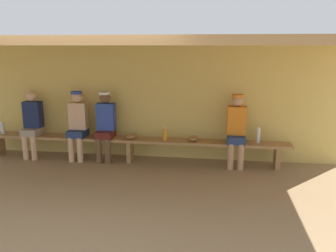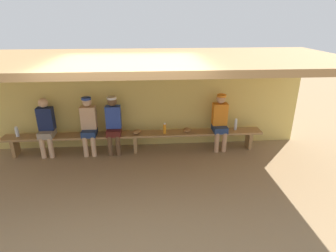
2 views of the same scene
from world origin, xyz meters
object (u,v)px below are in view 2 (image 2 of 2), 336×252
at_px(player_with_sunglasses, 89,123).
at_px(water_bottle_clear, 165,128).
at_px(player_middle, 46,125).
at_px(bench, 135,136).
at_px(baseball_glove_worn, 187,130).
at_px(baseball_glove_tan, 137,132).
at_px(water_bottle_blue, 17,132).
at_px(water_bottle_orange, 236,124).
at_px(player_in_blue, 220,120).
at_px(player_shirtless_tan, 113,122).

bearing_deg(player_with_sunglasses, water_bottle_clear, -1.59).
bearing_deg(player_middle, bench, -0.09).
bearing_deg(baseball_glove_worn, baseball_glove_tan, 100.35).
distance_m(water_bottle_blue, baseball_glove_tan, 2.69).
height_order(water_bottle_blue, water_bottle_clear, water_bottle_clear).
height_order(player_middle, water_bottle_orange, player_middle).
height_order(player_middle, water_bottle_blue, player_middle).
xyz_separation_m(bench, player_with_sunglasses, (-1.03, 0.00, 0.36)).
relative_size(player_in_blue, water_bottle_blue, 5.62).
bearing_deg(water_bottle_blue, water_bottle_clear, -1.16).
xyz_separation_m(bench, water_bottle_blue, (-2.65, 0.02, 0.19)).
relative_size(bench, water_bottle_blue, 25.06).
bearing_deg(water_bottle_clear, bench, 176.34).
height_order(water_bottle_orange, baseball_glove_tan, water_bottle_orange).
bearing_deg(water_bottle_orange, player_with_sunglasses, -179.37).
bearing_deg(baseball_glove_tan, baseball_glove_worn, 122.78).
distance_m(player_in_blue, player_shirtless_tan, 2.48).
xyz_separation_m(player_middle, water_bottle_blue, (-0.67, 0.02, -0.16)).
height_order(bench, baseball_glove_worn, baseball_glove_worn).
relative_size(player_in_blue, water_bottle_clear, 5.36).
xyz_separation_m(water_bottle_orange, baseball_glove_tan, (-2.36, -0.06, -0.09)).
relative_size(water_bottle_orange, water_bottle_blue, 1.18).
xyz_separation_m(player_in_blue, baseball_glove_worn, (-0.78, -0.00, -0.24)).
relative_size(bench, baseball_glove_worn, 25.00).
height_order(bench, water_bottle_clear, water_bottle_clear).
relative_size(bench, player_middle, 4.49).
relative_size(bench, baseball_glove_tan, 25.00).
distance_m(water_bottle_orange, water_bottle_clear, 1.71).
distance_m(water_bottle_clear, baseball_glove_worn, 0.54).
distance_m(water_bottle_orange, water_bottle_blue, 5.05).
xyz_separation_m(player_with_sunglasses, water_bottle_orange, (3.43, 0.04, -0.15)).
bearing_deg(player_with_sunglasses, water_bottle_orange, 0.63).
height_order(player_with_sunglasses, water_bottle_orange, player_with_sunglasses).
height_order(bench, player_in_blue, player_in_blue).
bearing_deg(player_with_sunglasses, player_in_blue, 0.00).
relative_size(water_bottle_orange, water_bottle_clear, 1.13).
bearing_deg(water_bottle_clear, baseball_glove_worn, 5.12).
xyz_separation_m(player_shirtless_tan, player_middle, (-1.50, -0.00, -0.02)).
bearing_deg(water_bottle_orange, player_middle, -179.50).
xyz_separation_m(player_shirtless_tan, water_bottle_clear, (1.17, -0.05, -0.17)).
bearing_deg(player_in_blue, water_bottle_blue, 179.75).
bearing_deg(player_with_sunglasses, baseball_glove_worn, -0.01).
height_order(player_middle, water_bottle_clear, player_middle).
distance_m(bench, water_bottle_clear, 0.72).
bearing_deg(baseball_glove_tan, player_shirtless_tan, -60.11).
xyz_separation_m(player_shirtless_tan, baseball_glove_worn, (1.70, -0.00, -0.24)).
distance_m(player_middle, baseball_glove_tan, 2.03).
bearing_deg(water_bottle_clear, player_middle, 178.99).
xyz_separation_m(player_with_sunglasses, water_bottle_blue, (-1.62, 0.02, -0.17)).
distance_m(bench, water_bottle_blue, 2.66).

